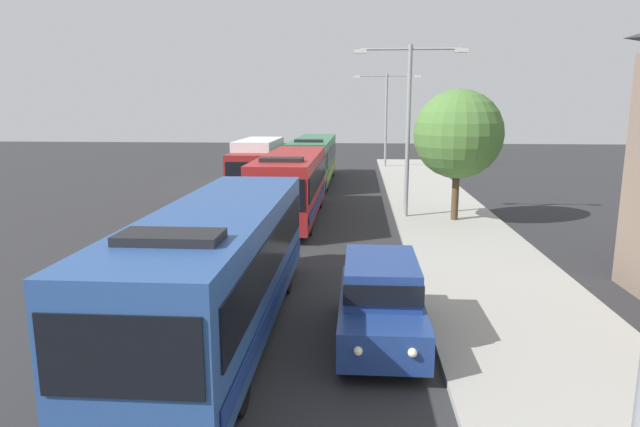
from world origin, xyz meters
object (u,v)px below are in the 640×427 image
Objects in this scene: box_truck_oncoming at (257,163)px; roadside_tree at (458,134)px; bus_lead at (221,265)px; bus_second_in_line at (291,184)px; streetlamp_mid at (409,114)px; white_suv at (381,297)px; streetlamp_far at (386,110)px; bus_middle at (314,158)px.

box_truck_oncoming is 14.55m from roadside_tree.
bus_second_in_line is at bearing 90.00° from bus_lead.
bus_lead is 1.38× the size of streetlamp_mid.
bus_lead reaches higher than white_suv.
white_suv is at bearing -92.74° from streetlamp_far.
bus_middle is at bearing 47.54° from box_truck_oncoming.
bus_second_in_line reaches higher than white_suv.
roadside_tree is (2.17, -22.40, -0.89)m from streetlamp_far.
bus_second_in_line is at bearing -176.57° from streetlamp_mid.
roadside_tree is at bearing 59.96° from bus_lead.
streetlamp_mid is at bearing 3.43° from bus_second_in_line.
bus_lead is at bearing -111.46° from streetlamp_mid.
bus_lead is 15.11m from streetlamp_mid.
bus_second_in_line is 9.64m from box_truck_oncoming.
streetlamp_far reaches higher than white_suv.
roadside_tree is at bearing 73.62° from white_suv.
streetlamp_mid reaches higher than roadside_tree.
streetlamp_far is (5.40, 22.08, 3.24)m from bus_second_in_line.
white_suv is 23.62m from box_truck_oncoming.
bus_second_in_line is 7.93m from roadside_tree.
bus_middle is 26.42m from white_suv.
bus_second_in_line is at bearing 177.57° from roadside_tree.
box_truck_oncoming is at bearing 134.88° from streetlamp_mid.
box_truck_oncoming is 15.99m from streetlamp_far.
bus_second_in_line is 0.85× the size of bus_middle.
streetlamp_mid is at bearing -66.38° from bus_middle.
streetlamp_mid is (5.40, -12.34, 3.23)m from bus_middle.
white_suv is 14.45m from streetlamp_mid.
bus_middle reaches higher than white_suv.
white_suv is at bearing -1.19° from bus_lead.
roadside_tree is at bearing -84.47° from streetlamp_far.
white_suv is 0.60× the size of streetlamp_far.
streetlamp_mid reaches higher than bus_middle.
bus_lead is 0.87× the size of bus_middle.
roadside_tree is at bearing -59.77° from bus_middle.
roadside_tree reaches higher than bus_lead.
white_suv is at bearing -81.95° from bus_middle.
streetlamp_far reaches higher than bus_lead.
streetlamp_far is (5.40, 35.49, 3.24)m from bus_lead.
bus_second_in_line is 6.30m from streetlamp_mid.
white_suv is (3.70, -0.08, -0.66)m from bus_lead.
streetlamp_far is (5.40, 9.41, 3.24)m from bus_middle.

